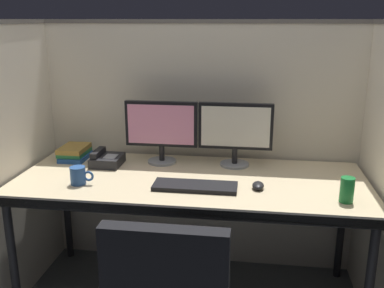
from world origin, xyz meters
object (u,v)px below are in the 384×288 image
Objects in this scene: book_stack at (75,152)px; desk_phone at (106,160)px; soda_can at (347,190)px; monitor_right at (235,130)px; desk at (190,188)px; coffee_mug at (79,176)px; keyboard_main at (195,186)px; computer_mouse at (258,186)px; monitor_left at (161,128)px.

desk_phone is at bearing -20.84° from book_stack.
soda_can is at bearing -15.77° from desk_phone.
monitor_right is at bearing 139.76° from soda_can.
desk is 0.60m from coffee_mug.
monitor_right is at bearing 64.99° from keyboard_main.
keyboard_main is at bearing -27.32° from desk_phone.
monitor_right is 0.43m from computer_mouse.
keyboard_main is 0.74m from soda_can.
coffee_mug reaches higher than desk.
desk_phone reaches higher than keyboard_main.
soda_can is (0.99, -0.46, -0.15)m from monitor_left.
computer_mouse is at bearing 164.96° from soda_can.
monitor_left is at bearing 148.71° from computer_mouse.
monitor_right is 1.00m from book_stack.
monitor_left is 2.26× the size of desk_phone.
soda_can is at bearing -15.04° from computer_mouse.
desk_phone is 0.85× the size of book_stack.
monitor_right is 0.91m from coffee_mug.
desk_phone is 1.35m from soda_can.
desk_phone is 1.51× the size of coffee_mug.
monitor_left reaches higher than desk.
desk_phone is (-0.32, -0.09, -0.18)m from monitor_left.
book_stack is at bearing 159.16° from desk_phone.
desk is 15.57× the size of soda_can.
coffee_mug is (-0.79, -0.42, -0.17)m from monitor_right.
coffee_mug is at bearing -64.94° from book_stack.
coffee_mug reaches higher than desk_phone.
desk_phone is (-0.89, 0.26, 0.02)m from computer_mouse.
monitor_left is 1.00× the size of monitor_right.
monitor_left reaches higher than soda_can.
desk is 0.56m from desk_phone.
monitor_right is 3.52× the size of soda_can.
desk_phone reaches higher than book_stack.
monitor_left is 0.51m from keyboard_main.
desk is 15.08× the size of coffee_mug.
keyboard_main is at bearing -115.01° from monitor_right.
keyboard_main is 1.92× the size of book_stack.
soda_can reaches higher than desk_phone.
computer_mouse is at bearing -14.03° from desk.
coffee_mug reaches higher than keyboard_main.
computer_mouse is 0.43× the size of book_stack.
monitor_right is 2.26× the size of desk_phone.
coffee_mug is (0.19, -0.41, 0.01)m from book_stack.
soda_can reaches higher than keyboard_main.
coffee_mug is (-0.93, -0.07, 0.03)m from computer_mouse.
monitor_left and monitor_right have the same top height.
keyboard_main is 3.41× the size of coffee_mug.
monitor_right is at bearing 49.37° from desk.
monitor_right reaches higher than keyboard_main.
soda_can reaches higher than computer_mouse.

